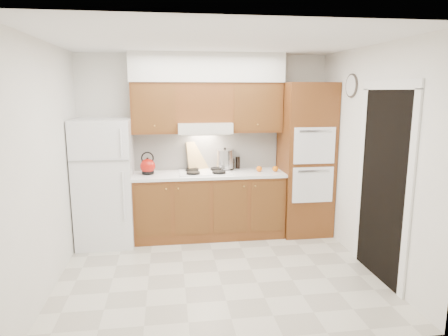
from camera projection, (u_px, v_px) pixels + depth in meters
The scene contains 26 objects.
floor at pixel (218, 272), 4.68m from camera, with size 3.60×3.60×0.00m, color beige.
ceiling at pixel (217, 41), 4.19m from camera, with size 3.60×3.60×0.00m, color white.
wall_back at pixel (205, 145), 5.89m from camera, with size 3.60×0.02×2.60m, color white.
wall_left at pixel (48, 167), 4.19m from camera, with size 0.02×3.00×2.60m, color white.
wall_right at pixel (369, 159), 4.68m from camera, with size 0.02×3.00×2.60m, color white.
fridge at pixel (105, 182), 5.43m from camera, with size 0.75×0.72×1.72m, color white.
base_cabinets at pixel (209, 206), 5.77m from camera, with size 2.11×0.60×0.90m, color brown.
countertop at pixel (209, 174), 5.67m from camera, with size 2.13×0.62×0.04m, color white.
backsplash at pixel (207, 150), 5.90m from camera, with size 2.11×0.03×0.56m, color white.
oven_cabinet at pixel (305, 160), 5.81m from camera, with size 0.70×0.65×2.20m, color brown.
upper_cab_left at pixel (154, 108), 5.53m from camera, with size 0.63×0.33×0.70m, color brown.
upper_cab_right at pixel (255, 107), 5.73m from camera, with size 0.73×0.33×0.70m, color brown.
range_hood at pixel (204, 128), 5.62m from camera, with size 0.75×0.45×0.15m, color silver.
upper_cab_over_hood at pixel (204, 102), 5.61m from camera, with size 0.75×0.33×0.55m, color brown.
soffit at pixel (207, 68), 5.51m from camera, with size 2.13×0.36×0.40m, color silver.
cooktop at pixel (205, 172), 5.67m from camera, with size 0.74×0.50×0.01m, color white.
doorway at pixel (383, 187), 4.39m from camera, with size 0.02×0.90×2.10m, color black.
wall_clock at pixel (352, 86), 5.05m from camera, with size 0.30×0.30×0.02m, color #3F3833.
kettle at pixel (148, 166), 5.55m from camera, with size 0.21×0.21×0.21m, color #97120B.
cutting_board at pixel (198, 156), 5.86m from camera, with size 0.33×0.02×0.44m, color tan.
stock_pot at pixel (225, 159), 5.84m from camera, with size 0.25×0.25×0.27m, color #AAABAE.
condiment_a at pixel (230, 164), 5.84m from camera, with size 0.05×0.05×0.20m, color black.
condiment_b at pixel (233, 164), 5.90m from camera, with size 0.05×0.05×0.16m, color black.
condiment_c at pixel (238, 163), 5.96m from camera, with size 0.06×0.06×0.18m, color black.
orange_near at pixel (275, 169), 5.74m from camera, with size 0.08×0.08×0.08m, color orange.
orange_far at pixel (259, 169), 5.74m from camera, with size 0.08×0.08×0.08m, color #FA620D.
Camera 1 is at (-0.54, -4.33, 2.09)m, focal length 32.00 mm.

